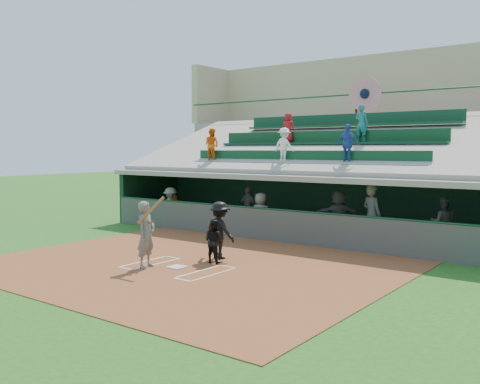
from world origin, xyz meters
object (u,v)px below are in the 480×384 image
Objects in this scene: batter_at_plate at (146,234)px; white_table at (173,214)px; home_plate at (177,267)px; catcher at (214,241)px; water_cooler at (173,201)px.

batter_at_plate is 2.27× the size of white_table.
batter_at_plate is (-0.67, -0.46, 0.88)m from home_plate.
white_table is at bearing -38.18° from catcher.
water_cooler is (-5.40, 6.63, 0.08)m from batter_at_plate.
batter_at_plate is 1.61× the size of catcher.
white_table is 2.17× the size of water_cooler.
water_cooler is at bearing -38.24° from catcher.
water_cooler is (-6.45, 5.09, 0.37)m from catcher.
catcher reaches higher than white_table.
home_plate is 8.60m from white_table.
home_plate is at bearing -28.24° from white_table.
white_table is at bearing 134.58° from home_plate.
batter_at_plate is 8.50m from white_table.
catcher is (1.06, 1.54, -0.29)m from batter_at_plate.
water_cooler is at bearing 129.16° from batter_at_plate.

